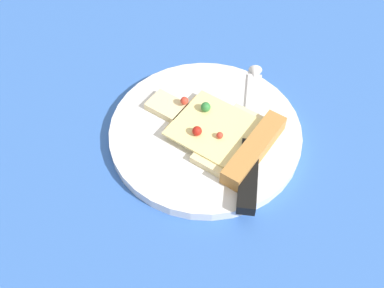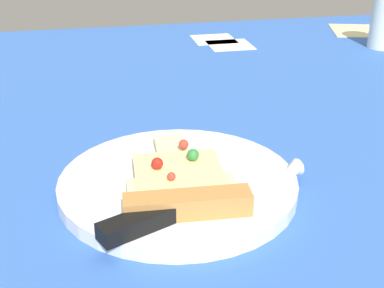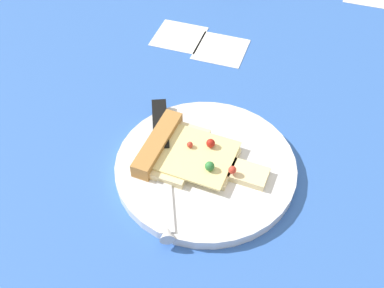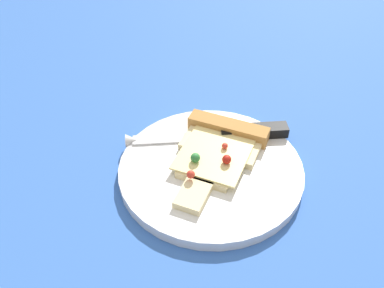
% 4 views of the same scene
% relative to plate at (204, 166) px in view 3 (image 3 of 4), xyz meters
% --- Properties ---
extents(ground_plane, '(1.60, 1.60, 0.03)m').
position_rel_plate_xyz_m(ground_plane, '(-0.03, -0.00, -0.02)').
color(ground_plane, '#3360B7').
rests_on(ground_plane, ground).
extents(plate, '(0.25, 0.25, 0.02)m').
position_rel_plate_xyz_m(plate, '(0.00, 0.00, 0.00)').
color(plate, silver).
rests_on(plate, ground_plane).
extents(pizza_slice, '(0.12, 0.18, 0.03)m').
position_rel_plate_xyz_m(pizza_slice, '(0.00, 0.03, 0.02)').
color(pizza_slice, beige).
rests_on(pizza_slice, plate).
extents(knife, '(0.23, 0.12, 0.02)m').
position_rel_plate_xyz_m(knife, '(-0.00, 0.06, 0.01)').
color(knife, silver).
rests_on(knife, plate).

